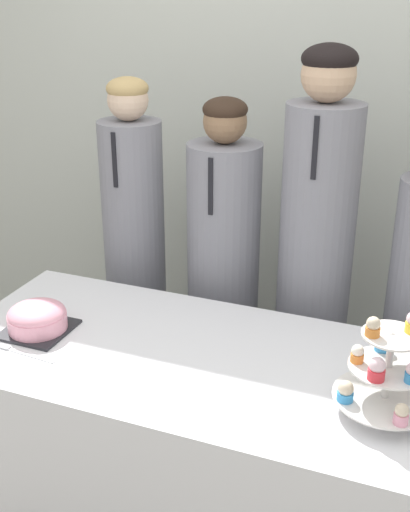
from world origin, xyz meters
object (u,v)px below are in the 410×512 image
Objects in this scene: student_1 at (223,281)px; student_2 at (314,269)px; round_cake at (37,318)px; student_0 at (135,259)px; cake_knife at (11,350)px; cupcake_stand at (387,371)px.

student_1 is 0.40m from student_2.
student_0 is at bearing 88.64° from round_cake.
student_2 is at bearing 50.03° from cake_knife.
student_0 is 1.04× the size of student_1.
student_1 is at bearing 0.00° from student_0.
student_0 is at bearing 147.67° from cupcake_stand.
cake_knife is 1.17m from student_2.
student_1 reaches higher than round_cake.
round_cake is 0.13× the size of student_2.
student_1 is (0.44, 0.84, -0.04)m from cake_knife.
student_0 is at bearing -180.00° from student_2.
student_0 is (0.02, 0.70, -0.06)m from round_cake.
student_0 reaches higher than student_1.
round_cake reaches higher than cake_knife.
student_1 is 0.88× the size of student_2.
round_cake is 1.17m from cupcake_stand.
student_1 is (0.41, 0.00, -0.04)m from student_0.
cupcake_stand is at bearing 9.65° from cake_knife.
cake_knife is at bearing -91.75° from student_0.
student_1 is at bearing 66.79° from cake_knife.
student_2 reaches higher than student_1.
student_0 is (-1.15, 0.73, -0.14)m from cupcake_stand.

